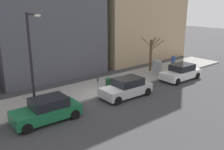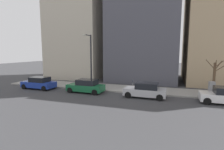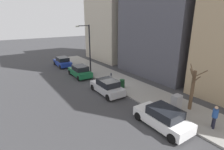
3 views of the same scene
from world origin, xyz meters
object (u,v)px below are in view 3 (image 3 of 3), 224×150
at_px(bare_tree, 192,88).
at_px(pedestrian_near_meter, 215,116).
at_px(parking_meter, 111,77).
at_px(parked_car_white, 163,118).
at_px(utility_box, 176,103).
at_px(parked_car_blue, 63,62).
at_px(trash_bin, 122,84).
at_px(parked_car_silver, 107,87).
at_px(streetlamp, 88,46).
at_px(parked_car_green, 80,71).
at_px(office_tower_right, 118,13).

relative_size(bare_tree, pedestrian_near_meter, 2.21).
height_order(parking_meter, bare_tree, bare_tree).
bearing_deg(parked_car_white, utility_box, 16.54).
xyz_separation_m(parking_meter, bare_tree, (2.13, -8.57, 1.03)).
bearing_deg(parked_car_blue, trash_bin, -79.67).
relative_size(parked_car_silver, utility_box, 2.97).
relative_size(parked_car_white, streetlamp, 0.65).
bearing_deg(parked_car_white, pedestrian_near_meter, -39.36).
distance_m(parked_car_green, office_tower_right, 15.26).
bearing_deg(bare_tree, parked_car_blue, 100.46).
xyz_separation_m(utility_box, streetlamp, (-1.02, 13.33, 3.17)).
xyz_separation_m(parking_meter, utility_box, (0.85, -8.12, -0.13)).
bearing_deg(parking_meter, utility_box, -84.02).
bearing_deg(office_tower_right, streetlamp, -145.86).
bearing_deg(streetlamp, parked_car_green, -175.77).
distance_m(parked_car_white, streetlamp, 14.46).
bearing_deg(parking_meter, pedestrian_near_meter, -84.63).
height_order(parked_car_white, parked_car_blue, same).
height_order(utility_box, office_tower_right, office_tower_right).
xyz_separation_m(parked_car_blue, utility_box, (2.46, -19.79, 0.11)).
bearing_deg(bare_tree, parked_car_silver, 118.28).
bearing_deg(pedestrian_near_meter, streetlamp, 54.67).
height_order(parked_car_blue, parking_meter, parked_car_blue).
bearing_deg(streetlamp, parked_car_white, -95.78).
relative_size(utility_box, office_tower_right, 0.08).
relative_size(parked_car_blue, trash_bin, 4.72).
height_order(parked_car_silver, office_tower_right, office_tower_right).
relative_size(parked_car_white, parked_car_silver, 1.00).
relative_size(parked_car_silver, parked_car_green, 1.00).
xyz_separation_m(parked_car_blue, office_tower_right, (11.32, 0.24, 7.75)).
distance_m(parked_car_white, parked_car_silver, 7.15).
height_order(parked_car_green, bare_tree, bare_tree).
bearing_deg(bare_tree, parking_meter, 103.95).
relative_size(parked_car_silver, pedestrian_near_meter, 2.55).
bearing_deg(parking_meter, parked_car_blue, 97.84).
xyz_separation_m(parked_car_green, trash_bin, (1.99, -6.59, -0.14)).
bearing_deg(parked_car_blue, parked_car_silver, -88.51).
distance_m(parked_car_silver, pedestrian_near_meter, 9.75).
height_order(parked_car_green, parked_car_blue, same).
height_order(parked_car_blue, utility_box, utility_box).
bearing_deg(trash_bin, parking_meter, 106.84).
bearing_deg(parked_car_blue, bare_tree, -78.10).
height_order(parked_car_blue, office_tower_right, office_tower_right).
relative_size(parked_car_green, office_tower_right, 0.25).
xyz_separation_m(bare_tree, office_tower_right, (7.58, 20.47, 6.47)).
relative_size(parked_car_green, trash_bin, 4.72).
distance_m(streetlamp, bare_tree, 14.11).
height_order(parked_car_white, pedestrian_near_meter, pedestrian_near_meter).
distance_m(parked_car_silver, bare_tree, 7.96).
bearing_deg(parked_car_blue, parking_meter, -80.72).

